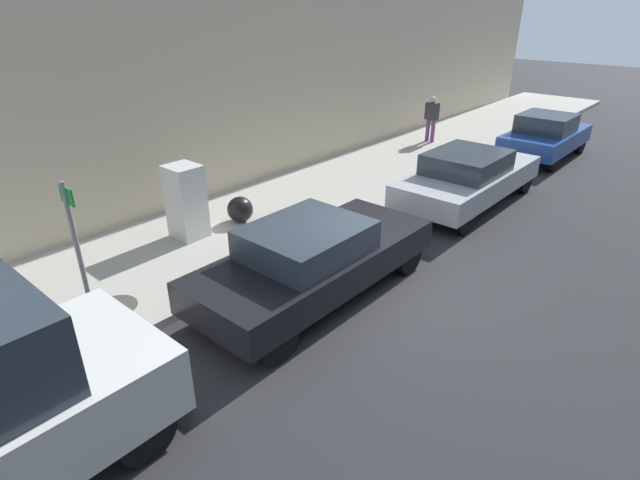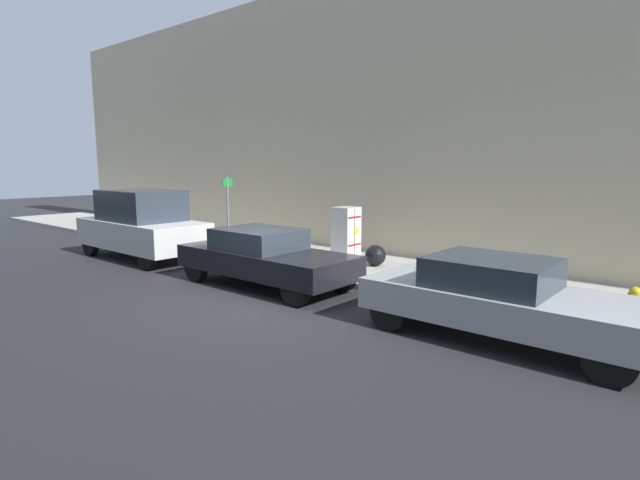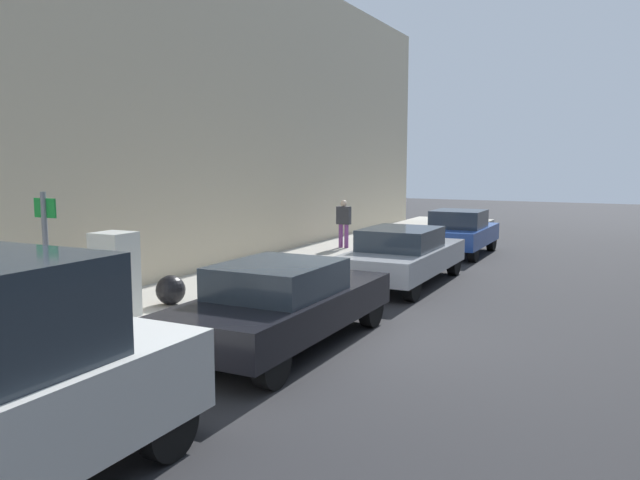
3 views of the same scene
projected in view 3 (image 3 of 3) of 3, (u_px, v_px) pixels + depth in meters
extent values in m
plane|color=#28282B|center=(364.00, 339.00, 10.57)|extent=(80.00, 80.00, 0.00)
cube|color=#B2ADA0|center=(174.00, 309.00, 12.37)|extent=(3.87, 44.00, 0.14)
cube|color=beige|center=(65.00, 91.00, 13.04)|extent=(1.58, 39.60, 8.92)
cube|color=silver|center=(115.00, 275.00, 11.40)|extent=(0.68, 0.62, 1.57)
cube|color=black|center=(128.00, 272.00, 11.68)|extent=(0.01, 0.01, 1.49)
cube|color=yellow|center=(124.00, 267.00, 11.71)|extent=(0.16, 0.01, 0.22)
cube|color=red|center=(127.00, 246.00, 11.62)|extent=(0.62, 0.01, 0.05)
cube|color=red|center=(128.00, 288.00, 11.72)|extent=(0.62, 0.01, 0.05)
cylinder|color=#47443F|center=(60.00, 366.00, 8.67)|extent=(0.70, 0.70, 0.02)
cylinder|color=slate|center=(48.00, 291.00, 7.75)|extent=(0.07, 0.07, 2.47)
cube|color=#198C33|center=(45.00, 208.00, 7.64)|extent=(0.36, 0.02, 0.24)
cylinder|color=gold|center=(363.00, 253.00, 17.49)|extent=(0.22, 0.22, 0.61)
sphere|color=gold|center=(364.00, 241.00, 17.45)|extent=(0.20, 0.20, 0.20)
sphere|color=black|center=(171.00, 290.00, 12.44)|extent=(0.59, 0.59, 0.59)
cylinder|color=#7A3D7F|center=(341.00, 236.00, 20.77)|extent=(0.14, 0.14, 0.79)
cylinder|color=#7A3D7F|center=(346.00, 236.00, 20.68)|extent=(0.14, 0.14, 0.79)
cube|color=#333338|center=(344.00, 215.00, 20.64)|extent=(0.46, 0.22, 0.59)
sphere|color=beige|center=(344.00, 203.00, 20.59)|extent=(0.21, 0.21, 0.21)
cylinder|color=black|center=(45.00, 395.00, 7.03)|extent=(0.22, 0.73, 0.73)
cylinder|color=black|center=(168.00, 424.00, 6.24)|extent=(0.22, 0.73, 0.73)
cube|color=black|center=(285.00, 308.00, 10.07)|extent=(1.84, 4.70, 0.55)
cube|color=#2D3842|center=(278.00, 279.00, 9.80)|extent=(1.62, 1.98, 0.50)
cylinder|color=black|center=(295.00, 299.00, 12.01)|extent=(0.22, 0.71, 0.71)
cylinder|color=black|center=(371.00, 307.00, 11.30)|extent=(0.22, 0.71, 0.71)
cylinder|color=black|center=(177.00, 346.00, 8.91)|extent=(0.22, 0.71, 0.71)
cylinder|color=black|center=(272.00, 362.00, 8.20)|extent=(0.22, 0.71, 0.71)
cube|color=silver|center=(404.00, 259.00, 15.24)|extent=(1.85, 4.72, 0.55)
cube|color=#2D3842|center=(401.00, 239.00, 14.97)|extent=(1.63, 1.98, 0.50)
cylinder|color=black|center=(397.00, 258.00, 17.19)|extent=(0.22, 0.70, 0.70)
cylinder|color=black|center=(454.00, 262.00, 16.48)|extent=(0.22, 0.70, 0.70)
cylinder|color=black|center=(344.00, 279.00, 14.07)|extent=(0.22, 0.70, 0.70)
cylinder|color=black|center=(412.00, 285.00, 13.36)|extent=(0.22, 0.70, 0.70)
cube|color=#23479E|center=(460.00, 235.00, 20.15)|extent=(1.76, 3.88, 0.55)
cube|color=#2D3842|center=(459.00, 219.00, 19.91)|extent=(1.55, 1.63, 0.55)
cylinder|color=black|center=(448.00, 238.00, 21.71)|extent=(0.22, 0.70, 0.70)
cylinder|color=black|center=(492.00, 240.00, 21.04)|extent=(0.22, 0.70, 0.70)
cylinder|color=black|center=(425.00, 247.00, 19.33)|extent=(0.22, 0.70, 0.70)
cylinder|color=black|center=(473.00, 250.00, 18.66)|extent=(0.22, 0.70, 0.70)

